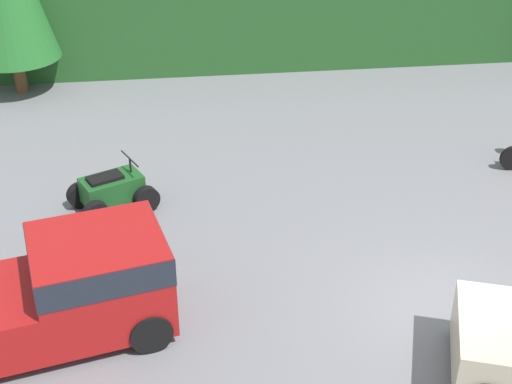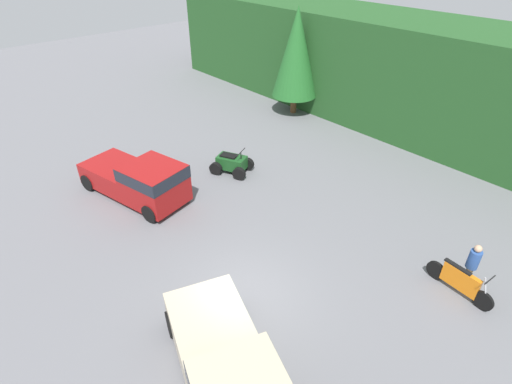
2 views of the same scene
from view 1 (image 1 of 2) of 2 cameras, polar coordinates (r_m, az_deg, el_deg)
name	(u,v)px [view 1 (image 1 of 2)]	position (r m, az deg, el deg)	size (l,w,h in m)	color
ground_plane	(452,316)	(14.00, 15.44, -9.56)	(80.00, 80.00, 0.00)	slate
pickup_truck_red	(50,292)	(12.99, -16.17, -7.69)	(5.36, 3.13, 1.86)	maroon
quad_atv	(112,191)	(16.74, -11.41, 0.05)	(2.17, 1.88, 1.19)	black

